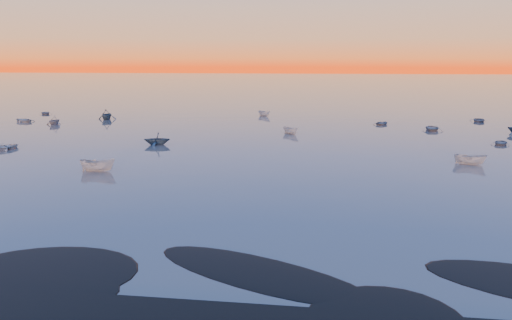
# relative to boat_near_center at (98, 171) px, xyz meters

# --- Properties ---
(ground) EXTENTS (600.00, 600.00, 0.00)m
(ground) POSITION_rel_boat_near_center_xyz_m (18.72, 76.00, 0.00)
(ground) COLOR #6E635B
(ground) RESTS_ON ground
(mud_lobes) EXTENTS (140.00, 6.00, 0.07)m
(mud_lobes) POSITION_rel_boat_near_center_xyz_m (18.72, -25.00, 0.01)
(mud_lobes) COLOR black
(mud_lobes) RESTS_ON ground
(moored_fleet) EXTENTS (124.00, 58.00, 1.20)m
(moored_fleet) POSITION_rel_boat_near_center_xyz_m (18.72, 29.00, 0.00)
(moored_fleet) COLOR silver
(moored_fleet) RESTS_ON ground
(boat_near_center) EXTENTS (1.76, 3.94, 1.35)m
(boat_near_center) POSITION_rel_boat_near_center_xyz_m (0.00, 0.00, 0.00)
(boat_near_center) COLOR silver
(boat_near_center) RESTS_ON ground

